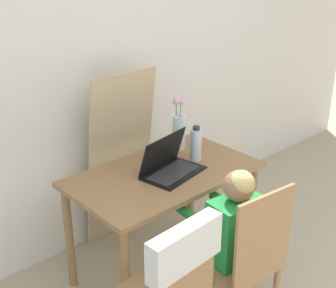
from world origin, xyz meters
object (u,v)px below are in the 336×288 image
at_px(chair_occupied, 244,260).
at_px(person_seated, 228,227).
at_px(laptop, 169,164).
at_px(chair_spare, 173,280).
at_px(water_bottle, 196,144).
at_px(flower_vase, 179,129).

relative_size(chair_occupied, person_seated, 0.95).
bearing_deg(person_seated, laptop, -87.29).
bearing_deg(chair_spare, water_bottle, -143.65).
height_order(laptop, water_bottle, laptop).
distance_m(chair_spare, water_bottle, 1.07).
xyz_separation_m(chair_occupied, chair_spare, (-0.51, -0.00, 0.15)).
xyz_separation_m(chair_occupied, flower_vase, (0.33, 0.86, 0.40)).
xyz_separation_m(person_seated, water_bottle, (0.28, 0.53, 0.24)).
height_order(person_seated, laptop, person_seated).
relative_size(chair_spare, flower_vase, 2.60).
distance_m(laptop, water_bottle, 0.26).
bearing_deg(flower_vase, person_seated, -113.62).
height_order(flower_vase, water_bottle, flower_vase).
height_order(chair_occupied, laptop, laptop).
bearing_deg(chair_spare, chair_occupied, 176.96).
bearing_deg(person_seated, water_bottle, -111.65).
distance_m(person_seated, water_bottle, 0.65).
xyz_separation_m(chair_occupied, laptop, (0.04, 0.64, 0.32)).
height_order(person_seated, water_bottle, person_seated).
bearing_deg(flower_vase, chair_spare, -134.39).
height_order(chair_occupied, flower_vase, flower_vase).
relative_size(person_seated, flower_vase, 2.71).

